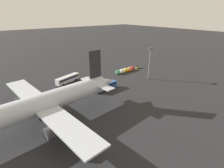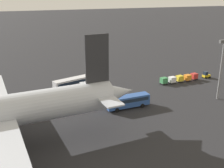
% 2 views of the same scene
% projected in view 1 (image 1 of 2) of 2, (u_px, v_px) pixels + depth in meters
% --- Properties ---
extents(ground_plane, '(600.00, 600.00, 0.00)m').
position_uv_depth(ground_plane, '(75.00, 77.00, 88.97)').
color(ground_plane, '#232326').
extents(airplane, '(57.09, 49.16, 19.48)m').
position_uv_depth(airplane, '(36.00, 106.00, 47.02)').
color(airplane, '#B2B7C1').
rests_on(airplane, ground).
extents(shuttle_bus_near, '(12.58, 6.22, 3.26)m').
position_uv_depth(shuttle_bus_near, '(68.00, 79.00, 81.41)').
color(shuttle_bus_near, silver).
rests_on(shuttle_bus_near, ground).
extents(shuttle_bus_far, '(10.95, 3.43, 3.06)m').
position_uv_depth(shuttle_bus_far, '(105.00, 86.00, 73.80)').
color(shuttle_bus_far, '#2D5199').
rests_on(shuttle_bus_far, ground).
extents(baggage_tug, '(2.50, 1.80, 2.10)m').
position_uv_depth(baggage_tug, '(137.00, 67.00, 102.63)').
color(baggage_tug, gold).
rests_on(baggage_tug, ground).
extents(worker_person, '(0.38, 0.38, 1.74)m').
position_uv_depth(worker_person, '(79.00, 74.00, 91.34)').
color(worker_person, '#1E1E2D').
rests_on(worker_person, ground).
extents(cargo_cart_red, '(2.21, 1.95, 2.06)m').
position_uv_depth(cargo_cart_red, '(132.00, 68.00, 99.50)').
color(cargo_cart_red, '#38383D').
rests_on(cargo_cart_red, ground).
extents(cargo_cart_orange, '(2.21, 1.95, 2.06)m').
position_uv_depth(cargo_cart_orange, '(129.00, 69.00, 97.51)').
color(cargo_cart_orange, '#38383D').
rests_on(cargo_cart_orange, ground).
extents(cargo_cart_yellow, '(2.21, 1.95, 2.06)m').
position_uv_depth(cargo_cart_yellow, '(125.00, 70.00, 95.98)').
color(cargo_cart_yellow, '#38383D').
rests_on(cargo_cart_yellow, ground).
extents(cargo_cart_white, '(2.21, 1.95, 2.06)m').
position_uv_depth(cargo_cart_white, '(122.00, 71.00, 94.18)').
color(cargo_cart_white, '#38383D').
rests_on(cargo_cart_white, ground).
extents(cargo_cart_green, '(2.21, 1.95, 2.06)m').
position_uv_depth(cargo_cart_green, '(118.00, 72.00, 92.69)').
color(cargo_cart_green, '#38383D').
rests_on(cargo_cart_green, ground).
extents(light_pole, '(2.80, 0.70, 15.46)m').
position_uv_depth(light_pole, '(150.00, 60.00, 82.72)').
color(light_pole, slate).
rests_on(light_pole, ground).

